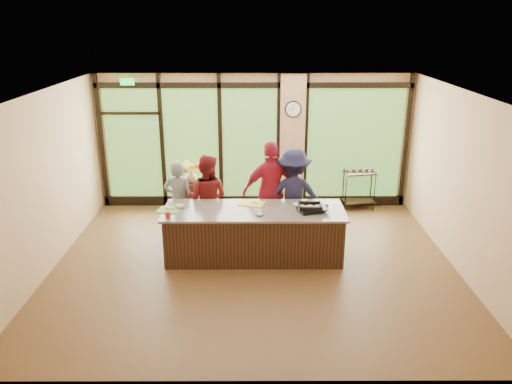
{
  "coord_description": "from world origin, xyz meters",
  "views": [
    {
      "loc": [
        0.01,
        -7.9,
        4.12
      ],
      "look_at": [
        0.04,
        0.4,
        1.21
      ],
      "focal_mm": 35.0,
      "sensor_mm": 36.0,
      "label": 1
    }
  ],
  "objects_px": {
    "roasting_pan": "(310,210)",
    "bar_cart": "(359,184)",
    "cook_right": "(293,195)",
    "cook_left": "(179,200)",
    "island_base": "(254,234)",
    "flower_stand": "(192,200)"
  },
  "relations": [
    {
      "from": "roasting_pan",
      "to": "bar_cart",
      "type": "xyz_separation_m",
      "value": [
        1.39,
        2.55,
        -0.38
      ]
    },
    {
      "from": "cook_left",
      "to": "island_base",
      "type": "bearing_deg",
      "value": 157.49
    },
    {
      "from": "island_base",
      "to": "flower_stand",
      "type": "relative_size",
      "value": 3.75
    },
    {
      "from": "roasting_pan",
      "to": "flower_stand",
      "type": "bearing_deg",
      "value": 121.31
    },
    {
      "from": "cook_left",
      "to": "roasting_pan",
      "type": "xyz_separation_m",
      "value": [
        2.43,
        -0.92,
        0.17
      ]
    },
    {
      "from": "cook_left",
      "to": "cook_right",
      "type": "distance_m",
      "value": 2.21
    },
    {
      "from": "cook_left",
      "to": "cook_right",
      "type": "relative_size",
      "value": 0.88
    },
    {
      "from": "cook_right",
      "to": "flower_stand",
      "type": "distance_m",
      "value": 2.37
    },
    {
      "from": "roasting_pan",
      "to": "cook_right",
      "type": "bearing_deg",
      "value": 84.84
    },
    {
      "from": "bar_cart",
      "to": "cook_right",
      "type": "bearing_deg",
      "value": -145.36
    },
    {
      "from": "cook_right",
      "to": "bar_cart",
      "type": "relative_size",
      "value": 1.89
    },
    {
      "from": "cook_right",
      "to": "flower_stand",
      "type": "relative_size",
      "value": 2.18
    },
    {
      "from": "roasting_pan",
      "to": "bar_cart",
      "type": "distance_m",
      "value": 2.93
    },
    {
      "from": "cook_right",
      "to": "island_base",
      "type": "bearing_deg",
      "value": 49.02
    },
    {
      "from": "flower_stand",
      "to": "bar_cart",
      "type": "height_order",
      "value": "bar_cart"
    },
    {
      "from": "bar_cart",
      "to": "flower_stand",
      "type": "bearing_deg",
      "value": 178.77
    },
    {
      "from": "cook_left",
      "to": "flower_stand",
      "type": "xyz_separation_m",
      "value": [
        0.12,
        1.03,
        -0.38
      ]
    },
    {
      "from": "island_base",
      "to": "bar_cart",
      "type": "relative_size",
      "value": 3.25
    },
    {
      "from": "island_base",
      "to": "roasting_pan",
      "type": "distance_m",
      "value": 1.11
    },
    {
      "from": "cook_left",
      "to": "bar_cart",
      "type": "bearing_deg",
      "value": -149.91
    },
    {
      "from": "cook_right",
      "to": "flower_stand",
      "type": "height_order",
      "value": "cook_right"
    },
    {
      "from": "bar_cart",
      "to": "island_base",
      "type": "bearing_deg",
      "value": -144.57
    }
  ]
}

